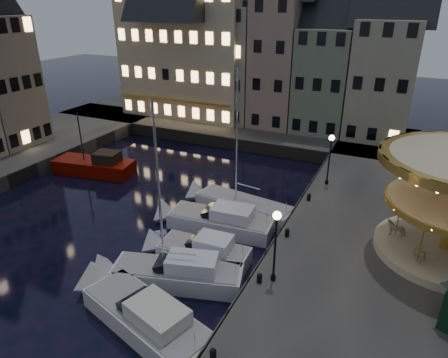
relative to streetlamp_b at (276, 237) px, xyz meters
The scene contains 24 objects.
ground 8.31m from the streetlamp_b, behind, with size 160.00×160.00×0.00m, color black.
quay_east 9.09m from the streetlamp_b, 36.33° to the left, with size 16.00×56.00×1.30m, color #474442.
quay_north 31.17m from the streetlamp_b, 119.38° to the left, with size 44.00×12.00×1.30m, color #474442.
quaywall_e 6.15m from the streetlamp_b, 103.50° to the left, with size 0.15×44.00×1.30m, color #47423A.
quaywall_n 25.03m from the streetlamp_b, 122.15° to the left, with size 48.00×0.15×1.30m, color #47423A.
streetlamp_b is the anchor object (origin of this frame).
streetlamp_c 13.50m from the streetlamp_b, 90.00° to the left, with size 0.44×0.44×4.17m.
bollard_a 6.50m from the streetlamp_b, 95.71° to the right, with size 0.30×0.30×0.57m.
bollard_b 2.54m from the streetlamp_b, 140.19° to the right, with size 0.30×0.30×0.57m.
bollard_c 5.14m from the streetlamp_b, 97.59° to the left, with size 0.30×0.30×0.57m.
bollard_d 10.30m from the streetlamp_b, 93.43° to the left, with size 0.30×0.30×0.57m.
townhouse_na 39.60m from the streetlamp_b, 132.64° to the left, with size 5.50×8.00×12.80m.
townhouse_nb 36.20m from the streetlamp_b, 126.23° to the left, with size 6.16×8.00×13.80m.
townhouse_nc 33.09m from the streetlamp_b, 117.66° to the left, with size 6.82×8.00×14.80m.
townhouse_nd 30.95m from the streetlamp_b, 108.05° to the left, with size 5.50×8.00×15.80m.
townhouse_ne 29.51m from the streetlamp_b, 97.85° to the left, with size 6.16×8.00×12.80m.
townhouse_nf 29.38m from the streetlamp_b, 85.96° to the left, with size 6.82×8.00×13.80m.
hotel_corner 36.38m from the streetlamp_b, 126.17° to the left, with size 17.60×9.00×16.80m.
motorboat_b 7.78m from the streetlamp_b, 139.08° to the right, with size 8.70×4.82×2.15m.
motorboat_c 6.75m from the streetlamp_b, 168.29° to the right, with size 8.48×4.33×11.31m.
motorboat_d 6.52m from the streetlamp_b, 165.17° to the left, with size 6.75×2.49×2.15m.
motorboat_e 8.77m from the streetlamp_b, 138.84° to the left, with size 8.51×3.14×2.15m.
motorboat_f 10.68m from the streetlamp_b, 124.07° to the left, with size 8.79×3.40×11.62m.
red_fishing_boat 23.05m from the streetlamp_b, 155.33° to the left, with size 7.84×3.82×5.95m.
Camera 1 is at (12.17, -15.78, 15.03)m, focal length 32.00 mm.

